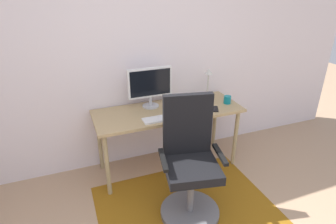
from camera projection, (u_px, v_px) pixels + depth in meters
name	position (u px, v px, depth m)	size (l,w,h in m)	color
wall_back	(117.00, 50.00, 2.90)	(6.00, 0.10, 2.60)	silver
area_rug	(185.00, 206.00, 2.69)	(1.61, 1.18, 0.01)	#885511
desk	(168.00, 116.00, 3.02)	(1.56, 0.59, 0.71)	tan
monitor	(150.00, 84.00, 2.96)	(0.48, 0.18, 0.43)	#B2B2B7
keyboard	(164.00, 118.00, 2.78)	(0.43, 0.13, 0.02)	white
computer_mouse	(192.00, 112.00, 2.89)	(0.06, 0.10, 0.03)	white
coffee_cup	(227.00, 100.00, 3.12)	(0.08, 0.08, 0.09)	#117E8C
cell_phone	(215.00, 109.00, 2.99)	(0.07, 0.14, 0.01)	black
desk_lamp	(208.00, 79.00, 3.16)	(0.11, 0.11, 0.36)	black
office_chair	(190.00, 170.00, 2.46)	(0.58, 0.54, 1.11)	slate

